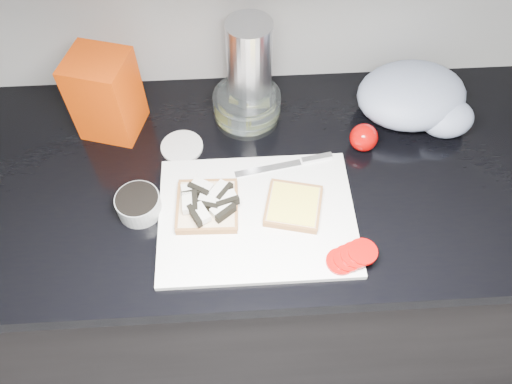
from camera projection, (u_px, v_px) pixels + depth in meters
The scene contains 14 objects.
base_cabinet at pixel (286, 264), 1.49m from camera, with size 3.50×0.60×0.86m, color black.
countertop at pixel (296, 174), 1.11m from camera, with size 3.50×0.64×0.04m, color black.
cutting_board at pixel (257, 216), 1.02m from camera, with size 0.40×0.30×0.01m, color white.
bread_left at pixel (207, 204), 1.02m from camera, with size 0.13×0.13×0.04m.
bread_right at pixel (293, 206), 1.02m from camera, with size 0.14×0.14×0.02m.
tomato_slices at pixel (352, 257), 0.95m from camera, with size 0.11×0.08×0.02m.
knife at pixel (296, 163), 1.09m from camera, with size 0.22×0.05×0.01m.
seed_tub at pixel (138, 204), 1.02m from camera, with size 0.09×0.09×0.05m.
tub_lid at pixel (182, 147), 1.13m from camera, with size 0.10×0.10×0.01m, color silver.
glass_bowl at pixel (247, 106), 1.16m from camera, with size 0.16×0.16×0.07m.
bread_bag at pixel (106, 95), 1.09m from camera, with size 0.13×0.12×0.20m, color #D84103.
steel_canister at pixel (250, 69), 1.11m from camera, with size 0.10×0.10×0.24m, color silver.
grocery_bag at pixel (416, 98), 1.15m from camera, with size 0.28×0.24×0.11m.
whole_tomatoes at pixel (364, 138), 1.11m from camera, with size 0.06×0.06×0.06m.
Camera 1 is at (-0.13, 0.54, 1.78)m, focal length 35.00 mm.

